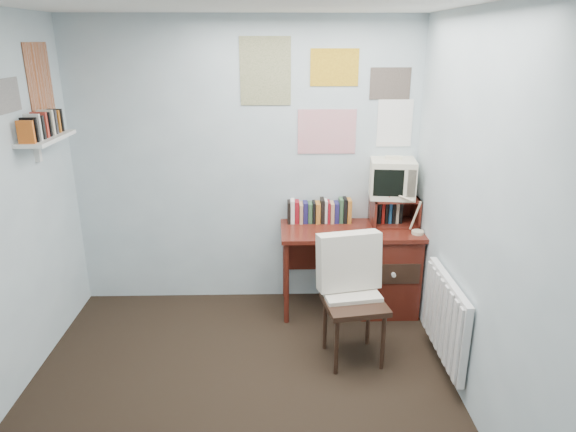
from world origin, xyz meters
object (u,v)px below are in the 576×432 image
desk_chair (354,304)px  crt_tv (392,176)px  desk_lamp (419,213)px  tv_riser (394,210)px  wall_shelf (46,138)px  desk (380,266)px  radiator (446,318)px

desk_chair → crt_tv: crt_tv is taller
crt_tv → desk_chair: bearing=-108.1°
desk_chair → crt_tv: size_ratio=2.46×
desk_lamp → tv_riser: (-0.15, 0.25, -0.06)m
desk_lamp → wall_shelf: 2.93m
desk → desk_lamp: bearing=-27.5°
radiator → wall_shelf: bearing=169.1°
tv_riser → radiator: 1.15m
tv_riser → desk: bearing=-137.0°
tv_riser → crt_tv: size_ratio=1.07×
desk_chair → crt_tv: (0.43, 0.91, 0.73)m
crt_tv → desk: bearing=-116.4°
desk_lamp → desk_chair: bearing=-129.8°
desk_chair → desk: bearing=57.1°
desk → desk_chair: size_ratio=1.30×
crt_tv → wall_shelf: size_ratio=0.60×
desk → radiator: bearing=-72.8°
desk → wall_shelf: (-2.57, -0.38, 1.21)m
desk_lamp → wall_shelf: (-2.84, -0.24, 0.68)m
wall_shelf → desk: bearing=8.4°
radiator → desk_chair: bearing=166.7°
crt_tv → wall_shelf: bearing=-161.9°
desk → desk_lamp: size_ratio=3.28×
crt_tv → wall_shelf: wall_shelf is taller
radiator → desk: bearing=107.2°
desk_chair → desk_lamp: bearing=37.2°
radiator → desk_lamp: bearing=91.5°
desk → crt_tv: crt_tv is taller
desk_lamp → tv_riser: desk_lamp is taller
tv_riser → crt_tv: bearing=147.9°
desk_chair → tv_riser: (0.46, 0.89, 0.42)m
desk_chair → wall_shelf: size_ratio=1.49×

